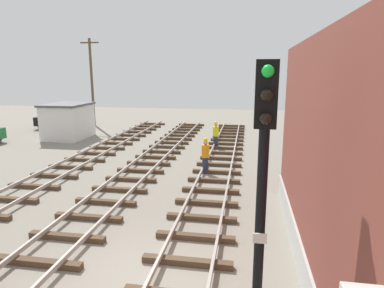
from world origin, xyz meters
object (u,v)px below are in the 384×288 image
at_px(track_worker_distant, 216,135).
at_px(track_worker_foreground, 205,156).
at_px(parked_car_black, 60,119).
at_px(utility_pole_far, 92,81).
at_px(control_hut, 68,121).
at_px(signal_mast, 262,180).

bearing_deg(track_worker_distant, track_worker_foreground, -89.62).
xyz_separation_m(parked_car_black, utility_pole_far, (2.22, 2.46, 3.44)).
bearing_deg(utility_pole_far, parked_car_black, -132.13).
relative_size(parked_car_black, track_worker_distant, 2.25).
bearing_deg(control_hut, parked_car_black, 128.44).
distance_m(utility_pole_far, track_worker_distant, 15.58).
xyz_separation_m(track_worker_foreground, track_worker_distant, (-0.04, 5.87, 0.00)).
distance_m(parked_car_black, utility_pole_far, 4.78).
xyz_separation_m(signal_mast, control_hut, (-14.30, 18.49, -1.96)).
relative_size(control_hut, utility_pole_far, 0.46).
height_order(signal_mast, parked_car_black, signal_mast).
distance_m(signal_mast, track_worker_foreground, 11.48).
relative_size(parked_car_black, utility_pole_far, 0.51).
bearing_deg(track_worker_distant, utility_pole_far, 147.74).
bearing_deg(track_worker_distant, parked_car_black, 159.44).
height_order(signal_mast, track_worker_distant, signal_mast).
bearing_deg(control_hut, utility_pole_far, 98.42).
bearing_deg(control_hut, track_worker_foreground, -32.22).
bearing_deg(utility_pole_far, signal_mast, -58.56).
relative_size(control_hut, parked_car_black, 0.90).
xyz_separation_m(signal_mast, track_worker_distant, (-2.40, 16.84, -2.42)).
bearing_deg(signal_mast, utility_pole_far, 121.44).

